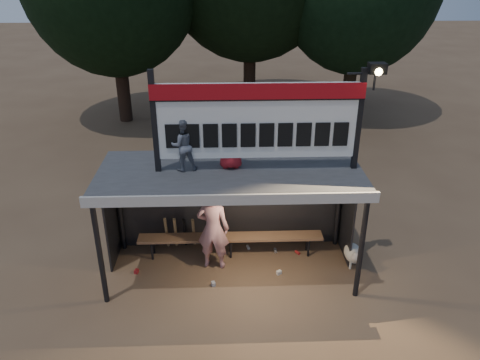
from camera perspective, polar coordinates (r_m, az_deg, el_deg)
name	(u,v)px	position (r m, az deg, el deg)	size (l,w,h in m)	color
ground	(231,269)	(10.03, -1.08, -10.85)	(80.00, 80.00, 0.00)	brown
player	(213,229)	(9.65, -3.31, -5.94)	(0.67, 0.44, 1.83)	silver
child_a	(183,145)	(8.69, -6.96, 4.29)	(0.49, 0.38, 1.01)	slate
child_b	(231,140)	(8.73, -1.16, 4.95)	(0.55, 0.36, 1.12)	#B31B23
dugout_shelter	(230,186)	(9.27, -1.20, -0.74)	(5.10, 2.08, 2.32)	#3A3B3D
scoreboard_assembly	(261,118)	(8.49, 2.54, 7.51)	(4.10, 0.27, 1.99)	black
bench	(231,238)	(10.23, -1.16, -7.06)	(4.00, 0.35, 0.48)	#886040
dog	(353,254)	(10.29, 13.65, -8.72)	(0.36, 0.81, 0.49)	beige
bats	(180,232)	(10.51, -7.30, -6.34)	(0.67, 0.35, 0.84)	#A27E4B
litter	(242,263)	(10.15, 0.21, -10.06)	(3.56, 1.40, 0.08)	#A31C1D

